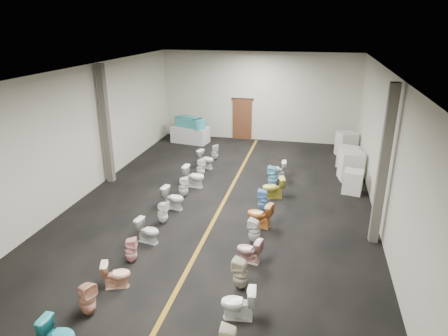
{
  "coord_description": "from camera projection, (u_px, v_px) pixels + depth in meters",
  "views": [
    {
      "loc": [
        2.81,
        -12.21,
        5.96
      ],
      "look_at": [
        -0.2,
        1.0,
        0.91
      ],
      "focal_mm": 32.0,
      "sensor_mm": 36.0,
      "label": 1
    }
  ],
  "objects": [
    {
      "name": "wall_right",
      "position": [
        385.0,
        151.0,
        12.0
      ],
      "size": [
        0.0,
        16.0,
        16.0
      ],
      "primitive_type": "plane",
      "rotation": [
        1.57,
        0.0,
        -1.57
      ],
      "color": "beige",
      "rests_on": "ground"
    },
    {
      "name": "toilet_left_0",
      "position": [
        59.0,
        334.0,
        7.57
      ],
      "size": [
        0.7,
        0.41,
        0.7
      ],
      "primitive_type": "imported",
      "rotation": [
        0.0,
        0.0,
        1.55
      ],
      "color": "teal",
      "rests_on": "floor"
    },
    {
      "name": "toilet_right_3",
      "position": [
        249.0,
        250.0,
        10.35
      ],
      "size": [
        0.74,
        0.51,
        0.69
      ],
      "primitive_type": "imported",
      "rotation": [
        0.0,
        0.0,
        -1.77
      ],
      "color": "#D89F9A",
      "rests_on": "floor"
    },
    {
      "name": "toilet_left_11",
      "position": [
        215.0,
        152.0,
        17.95
      ],
      "size": [
        0.38,
        0.38,
        0.7
      ],
      "primitive_type": "imported",
      "rotation": [
        0.0,
        0.0,
        1.79
      ],
      "color": "silver",
      "rests_on": "floor"
    },
    {
      "name": "toilet_left_6",
      "position": [
        173.0,
        198.0,
        13.29
      ],
      "size": [
        0.8,
        0.53,
        0.76
      ],
      "primitive_type": "imported",
      "rotation": [
        0.0,
        0.0,
        1.42
      ],
      "color": "silver",
      "rests_on": "floor"
    },
    {
      "name": "toilet_left_8",
      "position": [
        194.0,
        176.0,
        15.03
      ],
      "size": [
        0.83,
        0.51,
        0.83
      ],
      "primitive_type": "imported",
      "rotation": [
        0.0,
        0.0,
        1.52
      ],
      "color": "white",
      "rests_on": "floor"
    },
    {
      "name": "column_left",
      "position": [
        106.0,
        125.0,
        14.94
      ],
      "size": [
        0.25,
        0.25,
        4.5
      ],
      "primitive_type": "cube",
      "color": "#59544C",
      "rests_on": "floor"
    },
    {
      "name": "back_door",
      "position": [
        242.0,
        119.0,
        20.88
      ],
      "size": [
        1.0,
        0.1,
        2.1
      ],
      "primitive_type": "cube",
      "color": "#562D19",
      "rests_on": "floor"
    },
    {
      "name": "toilet_left_3",
      "position": [
        131.0,
        250.0,
        10.33
      ],
      "size": [
        0.39,
        0.39,
        0.7
      ],
      "primitive_type": "imported",
      "rotation": [
        0.0,
        0.0,
        1.81
      ],
      "color": "#F4AAAB",
      "rests_on": "floor"
    },
    {
      "name": "appliance_crate_c",
      "position": [
        348.0,
        157.0,
        17.13
      ],
      "size": [
        0.98,
        0.98,
        0.86
      ],
      "primitive_type": "cube",
      "rotation": [
        0.0,
        0.0,
        -0.37
      ],
      "color": "silver",
      "rests_on": "floor"
    },
    {
      "name": "toilet_left_1",
      "position": [
        87.0,
        299.0,
        8.47
      ],
      "size": [
        0.47,
        0.47,
        0.79
      ],
      "primitive_type": "imported",
      "rotation": [
        0.0,
        0.0,
        1.16
      ],
      "color": "tan",
      "rests_on": "floor"
    },
    {
      "name": "toilet_right_4",
      "position": [
        254.0,
        231.0,
        11.26
      ],
      "size": [
        0.39,
        0.39,
        0.72
      ],
      "primitive_type": "imported",
      "rotation": [
        0.0,
        0.0,
        -1.77
      ],
      "color": "silver",
      "rests_on": "floor"
    },
    {
      "name": "bathtub",
      "position": [
        190.0,
        122.0,
        20.27
      ],
      "size": [
        1.76,
        1.14,
        0.55
      ],
      "rotation": [
        0.0,
        0.0,
        -0.41
      ],
      "color": "teal",
      "rests_on": "display_table"
    },
    {
      "name": "appliance_crate_a",
      "position": [
        353.0,
        182.0,
        14.5
      ],
      "size": [
        0.77,
        0.77,
        0.85
      ],
      "primitive_type": "cube",
      "rotation": [
        0.0,
        0.0,
        -0.19
      ],
      "color": "silver",
      "rests_on": "floor"
    },
    {
      "name": "toilet_right_8",
      "position": [
        273.0,
        176.0,
        15.03
      ],
      "size": [
        0.42,
        0.41,
        0.82
      ],
      "primitive_type": "imported",
      "rotation": [
        0.0,
        0.0,
        -1.7
      ],
      "color": "#84D0F2",
      "rests_on": "floor"
    },
    {
      "name": "wall_left",
      "position": [
        85.0,
        131.0,
        14.08
      ],
      "size": [
        0.0,
        16.0,
        16.0
      ],
      "primitive_type": "plane",
      "rotation": [
        1.57,
        0.0,
        1.57
      ],
      "color": "beige",
      "rests_on": "ground"
    },
    {
      "name": "toilet_right_7",
      "position": [
        273.0,
        188.0,
        14.06
      ],
      "size": [
        0.85,
        0.61,
        0.79
      ],
      "primitive_type": "imported",
      "rotation": [
        0.0,
        0.0,
        -1.34
      ],
      "color": "gold",
      "rests_on": "floor"
    },
    {
      "name": "toilet_left_2",
      "position": [
        116.0,
        274.0,
        9.38
      ],
      "size": [
        0.75,
        0.59,
        0.67
      ],
      "primitive_type": "imported",
      "rotation": [
        0.0,
        0.0,
        1.94
      ],
      "color": "#FFBC9A",
      "rests_on": "floor"
    },
    {
      "name": "column_right",
      "position": [
        383.0,
        167.0,
        10.68
      ],
      "size": [
        0.25,
        0.25,
        4.5
      ],
      "primitive_type": "cube",
      "color": "#59544C",
      "rests_on": "floor"
    },
    {
      "name": "aisle_stripe",
      "position": [
        223.0,
        203.0,
        13.82
      ],
      "size": [
        0.12,
        15.6,
        0.01
      ],
      "primitive_type": "cube",
      "color": "#845C13",
      "rests_on": "floor"
    },
    {
      "name": "door_frame",
      "position": [
        243.0,
        99.0,
        20.51
      ],
      "size": [
        1.15,
        0.08,
        0.1
      ],
      "primitive_type": "cube",
      "color": "#331C11",
      "rests_on": "back_door"
    },
    {
      "name": "appliance_crate_b",
      "position": [
        351.0,
        166.0,
        15.67
      ],
      "size": [
        0.96,
        0.96,
        1.14
      ],
      "primitive_type": "cube",
      "rotation": [
        0.0,
        0.0,
        0.18
      ],
      "color": "silver",
      "rests_on": "floor"
    },
    {
      "name": "floor",
      "position": [
        223.0,
        203.0,
        13.82
      ],
      "size": [
        16.0,
        16.0,
        0.0
      ],
      "primitive_type": "plane",
      "color": "black",
      "rests_on": "ground"
    },
    {
      "name": "ceiling",
      "position": [
        223.0,
        70.0,
        12.25
      ],
      "size": [
        16.0,
        16.0,
        0.0
      ],
      "primitive_type": "plane",
      "rotation": [
        3.14,
        0.0,
        0.0
      ],
      "color": "black",
      "rests_on": "ground"
    },
    {
      "name": "display_table",
      "position": [
        190.0,
        135.0,
        20.51
      ],
      "size": [
        1.96,
        1.19,
        0.82
      ],
      "primitive_type": "cube",
      "rotation": [
        0.0,
        0.0,
        -0.16
      ],
      "color": "silver",
      "rests_on": "floor"
    },
    {
      "name": "wall_front",
      "position": [
        99.0,
        295.0,
        5.73
      ],
      "size": [
        10.0,
        0.0,
        10.0
      ],
      "primitive_type": "plane",
      "rotation": [
        -1.57,
        0.0,
        0.0
      ],
      "color": "beige",
      "rests_on": "ground"
    },
    {
      "name": "toilet_left_10",
      "position": [
        206.0,
        159.0,
        16.98
      ],
      "size": [
        0.84,
        0.65,
        0.75
      ],
      "primitive_type": "imported",
      "rotation": [
        0.0,
        0.0,
        1.22
      ],
      "color": "silver",
      "rests_on": "floor"
    },
    {
      "name": "toilet_right_9",
      "position": [
        277.0,
        169.0,
        15.84
      ],
      "size": [
        0.75,
        0.45,
        0.74
      ],
      "primitive_type": "imported",
      "rotation": [
        0.0,
        0.0,
        -1.51
      ],
      "color": "white",
      "rests_on": "floor"
    },
    {
      "name": "toilet_right_1",
      "position": [
        238.0,
        303.0,
        8.36
      ],
      "size": [
        0.78,
        0.51,
        0.75
      ],
      "primitive_type": "imported",
      "rotation": [
        0.0,
        0.0,
        -1.45
      ],
      "color": "white",
      "rests_on": "floor"
    },
    {
      "name": "toilet_left_4",
      "position": [
        148.0,
        231.0,
        11.28
      ],
      "size": [
        0.75,
        0.51,
        0.7
      ],
      "primitive_type": "imported",
      "rotation": [
        0.0,
        0.0,
        1.4
      ],
      "color": "silver",
      "rests_on": "floor"
    },
    {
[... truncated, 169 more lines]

